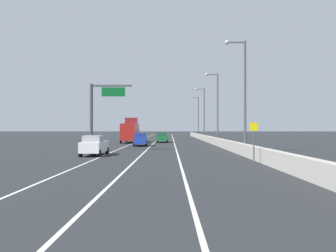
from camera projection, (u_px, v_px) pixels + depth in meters
The scene contains 16 objects.
ground_plane at pixel (166, 140), 67.20m from camera, with size 320.00×320.00×0.00m, color #26282B.
lane_stripe_left at pixel (136, 142), 58.23m from camera, with size 0.16×130.00×0.00m, color silver.
lane_stripe_center at pixel (155, 142), 58.21m from camera, with size 0.16×130.00×0.00m, color silver.
lane_stripe_right at pixel (174, 142), 58.19m from camera, with size 0.16×130.00×0.00m, color silver.
jersey_barrier_right at pixel (221, 143), 43.16m from camera, with size 0.60×120.00×1.10m, color #B2ADA3.
overhead_sign_gantry at pixel (98, 109), 34.85m from camera, with size 4.68×0.36×7.50m.
speed_advisory_sign at pixel (254, 140), 22.86m from camera, with size 0.60×0.11×3.00m.
lamp_post_right_second at pixel (243, 89), 31.31m from camera, with size 2.14×0.44×11.37m.
lamp_post_right_third at pixel (216, 104), 50.23m from camera, with size 2.14×0.44×11.37m.
lamp_post_right_fourth at pixel (203, 110), 69.15m from camera, with size 2.14×0.44×11.37m.
lamp_post_right_fifth at pixel (197, 114), 88.07m from camera, with size 2.14×0.44×11.37m.
car_white_0 at pixel (94, 145), 29.61m from camera, with size 1.99×4.15×1.91m.
car_yellow_1 at pixel (136, 135), 69.65m from camera, with size 1.95×4.53×2.10m.
car_green_2 at pixel (162, 137), 56.18m from camera, with size 2.05×4.74×1.85m.
car_blue_3 at pixel (141, 139), 45.30m from camera, with size 1.94×4.85×1.91m.
box_truck at pixel (130, 131), 55.12m from camera, with size 2.46×7.82×4.43m.
Camera 1 is at (0.74, -3.21, 2.62)m, focal length 33.59 mm.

